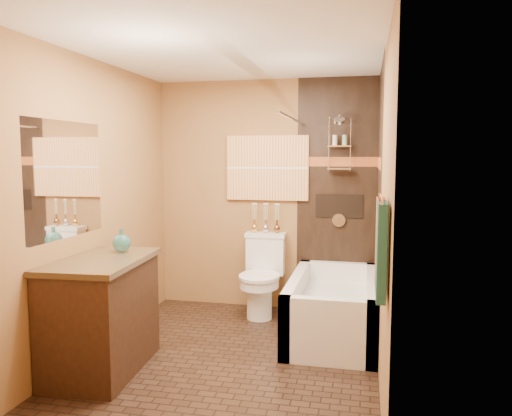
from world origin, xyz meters
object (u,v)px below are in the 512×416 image
(toilet, at_px, (262,275))
(vanity, at_px, (101,314))
(bathtub, at_px, (333,312))
(sunset_painting, at_px, (267,168))

(toilet, bearing_deg, vanity, -122.28)
(bathtub, bearing_deg, toilet, 150.03)
(vanity, bearing_deg, sunset_painting, 59.87)
(sunset_painting, relative_size, vanity, 0.86)
(sunset_painting, height_order, toilet, sunset_painting)
(vanity, bearing_deg, bathtub, 30.54)
(toilet, bearing_deg, bathtub, -31.90)
(toilet, height_order, vanity, vanity)
(sunset_painting, distance_m, toilet, 1.15)
(sunset_painting, bearing_deg, toilet, -90.00)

